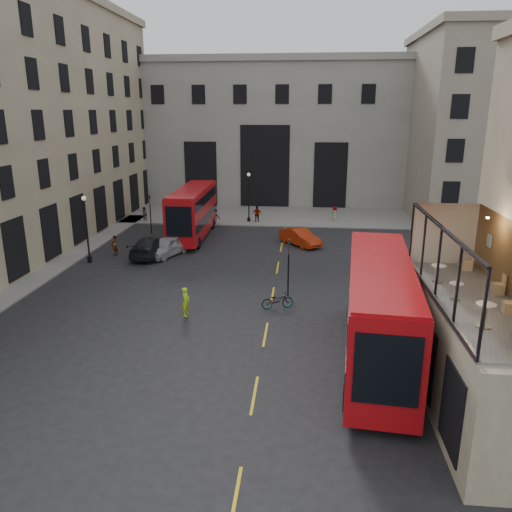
# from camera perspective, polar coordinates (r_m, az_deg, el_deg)

# --- Properties ---
(ground) EXTENTS (140.00, 140.00, 0.00)m
(ground) POSITION_cam_1_polar(r_m,az_deg,el_deg) (21.91, 5.23, -15.81)
(ground) COLOR black
(ground) RESTS_ON ground
(host_frontage) EXTENTS (3.00, 11.00, 4.50)m
(host_frontage) POSITION_cam_1_polar(r_m,az_deg,el_deg) (21.84, 23.00, -10.51)
(host_frontage) COLOR #B8AB8A
(host_frontage) RESTS_ON ground
(cafe_floor) EXTENTS (3.00, 10.00, 0.10)m
(cafe_floor) POSITION_cam_1_polar(r_m,az_deg,el_deg) (20.96, 23.69, -4.86)
(cafe_floor) COLOR slate
(cafe_floor) RESTS_ON host_frontage
(gateway) EXTENTS (35.00, 10.60, 18.00)m
(gateway) POSITION_cam_1_polar(r_m,az_deg,el_deg) (66.79, 1.39, 14.34)
(gateway) COLOR #9D9A92
(gateway) RESTS_ON ground
(building_right) EXTENTS (16.60, 18.60, 20.00)m
(building_right) POSITION_cam_1_polar(r_m,az_deg,el_deg) (61.93, 25.25, 13.64)
(building_right) COLOR gray
(building_right) RESTS_ON ground
(pavement_far) EXTENTS (40.00, 12.00, 0.12)m
(pavement_far) POSITION_cam_1_polar(r_m,az_deg,el_deg) (58.05, -0.39, 4.78)
(pavement_far) COLOR slate
(pavement_far) RESTS_ON ground
(traffic_light_near) EXTENTS (0.16, 0.20, 3.80)m
(traffic_light_near) POSITION_cam_1_polar(r_m,az_deg,el_deg) (31.95, 3.74, -0.49)
(traffic_light_near) COLOR black
(traffic_light_near) RESTS_ON ground
(traffic_light_far) EXTENTS (0.16, 0.20, 3.80)m
(traffic_light_far) POSITION_cam_1_polar(r_m,az_deg,el_deg) (49.76, -12.01, 5.26)
(traffic_light_far) COLOR black
(traffic_light_far) RESTS_ON ground
(street_lamp_a) EXTENTS (0.36, 0.36, 5.33)m
(street_lamp_a) POSITION_cam_1_polar(r_m,az_deg,el_deg) (41.33, -18.74, 2.50)
(street_lamp_a) COLOR black
(street_lamp_a) RESTS_ON ground
(street_lamp_b) EXTENTS (0.36, 0.36, 5.33)m
(street_lamp_b) POSITION_cam_1_polar(r_m,az_deg,el_deg) (53.71, -0.83, 6.37)
(street_lamp_b) COLOR black
(street_lamp_b) RESTS_ON ground
(bus_near) EXTENTS (3.98, 12.60, 4.94)m
(bus_near) POSITION_cam_1_polar(r_m,az_deg,el_deg) (24.05, 13.88, -5.79)
(bus_near) COLOR #AC0B10
(bus_near) RESTS_ON ground
(bus_far) EXTENTS (2.92, 11.79, 4.69)m
(bus_far) POSITION_cam_1_polar(r_m,az_deg,el_deg) (47.56, -7.22, 5.25)
(bus_far) COLOR #AF0C11
(bus_far) RESTS_ON ground
(car_a) EXTENTS (3.49, 5.03, 1.59)m
(car_a) POSITION_cam_1_polar(r_m,az_deg,el_deg) (42.05, -10.19, 1.09)
(car_a) COLOR #9FA1A7
(car_a) RESTS_ON ground
(car_b) EXTENTS (4.02, 4.45, 1.47)m
(car_b) POSITION_cam_1_polar(r_m,az_deg,el_deg) (44.85, 5.05, 2.16)
(car_b) COLOR #A02509
(car_b) RESTS_ON ground
(car_c) EXTENTS (2.54, 5.64, 1.61)m
(car_c) POSITION_cam_1_polar(r_m,az_deg,el_deg) (42.18, -11.93, 1.05)
(car_c) COLOR black
(car_c) RESTS_ON ground
(bicycle) EXTENTS (2.07, 1.27, 1.03)m
(bicycle) POSITION_cam_1_polar(r_m,az_deg,el_deg) (30.53, 2.45, -5.07)
(bicycle) COLOR gray
(bicycle) RESTS_ON ground
(cyclist) EXTENTS (0.47, 0.67, 1.73)m
(cyclist) POSITION_cam_1_polar(r_m,az_deg,el_deg) (29.61, -8.02, -5.19)
(cyclist) COLOR #C1FF1A
(cyclist) RESTS_ON ground
(pedestrian_a) EXTENTS (0.95, 0.86, 1.61)m
(pedestrian_a) POSITION_cam_1_polar(r_m,az_deg,el_deg) (55.55, -12.61, 4.64)
(pedestrian_a) COLOR gray
(pedestrian_a) RESTS_ON ground
(pedestrian_b) EXTENTS (1.32, 1.09, 1.78)m
(pedestrian_b) POSITION_cam_1_polar(r_m,az_deg,el_deg) (52.74, -4.75, 4.47)
(pedestrian_b) COLOR gray
(pedestrian_b) RESTS_ON ground
(pedestrian_c) EXTENTS (1.13, 0.59, 1.84)m
(pedestrian_c) POSITION_cam_1_polar(r_m,az_deg,el_deg) (53.73, 0.14, 4.78)
(pedestrian_c) COLOR gray
(pedestrian_c) RESTS_ON ground
(pedestrian_d) EXTENTS (0.93, 0.92, 1.63)m
(pedestrian_d) POSITION_cam_1_polar(r_m,az_deg,el_deg) (55.30, 8.97, 4.80)
(pedestrian_d) COLOR gray
(pedestrian_d) RESTS_ON ground
(pedestrian_e) EXTENTS (0.53, 0.70, 1.72)m
(pedestrian_e) POSITION_cam_1_polar(r_m,az_deg,el_deg) (43.01, -15.86, 1.15)
(pedestrian_e) COLOR gray
(pedestrian_e) RESTS_ON ground
(cafe_table_near) EXTENTS (0.66, 0.66, 0.83)m
(cafe_table_near) POSITION_cam_1_polar(r_m,az_deg,el_deg) (18.45, 24.74, -5.81)
(cafe_table_near) COLOR beige
(cafe_table_near) RESTS_ON cafe_floor
(cafe_table_mid) EXTENTS (0.53, 0.53, 0.66)m
(cafe_table_mid) POSITION_cam_1_polar(r_m,az_deg,el_deg) (20.69, 21.89, -3.48)
(cafe_table_mid) COLOR beige
(cafe_table_mid) RESTS_ON cafe_floor
(cafe_table_far) EXTENTS (0.60, 0.60, 0.74)m
(cafe_table_far) POSITION_cam_1_polar(r_m,az_deg,el_deg) (22.48, 20.12, -1.61)
(cafe_table_far) COLOR beige
(cafe_table_far) RESTS_ON cafe_floor
(cafe_chair_b) EXTENTS (0.43, 0.43, 0.83)m
(cafe_chair_b) POSITION_cam_1_polar(r_m,az_deg,el_deg) (20.12, 27.01, -5.22)
(cafe_chair_b) COLOR #DABA7D
(cafe_chair_b) RESTS_ON cafe_floor
(cafe_chair_c) EXTENTS (0.41, 0.41, 0.81)m
(cafe_chair_c) POSITION_cam_1_polar(r_m,az_deg,el_deg) (22.04, 25.97, -3.32)
(cafe_chair_c) COLOR tan
(cafe_chair_c) RESTS_ON cafe_floor
(cafe_chair_d) EXTENTS (0.51, 0.51, 0.89)m
(cafe_chair_d) POSITION_cam_1_polar(r_m,az_deg,el_deg) (24.75, 23.03, -0.87)
(cafe_chair_d) COLOR tan
(cafe_chair_d) RESTS_ON cafe_floor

